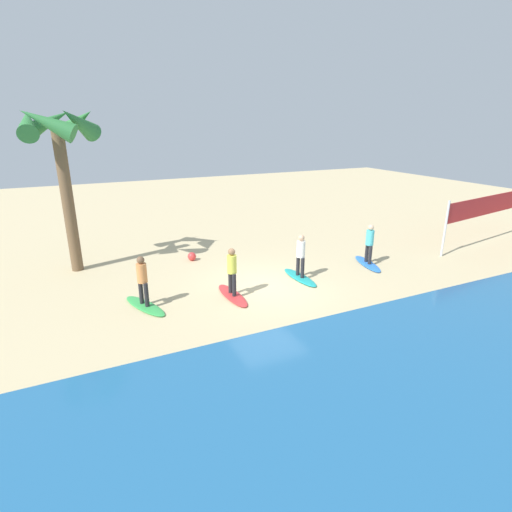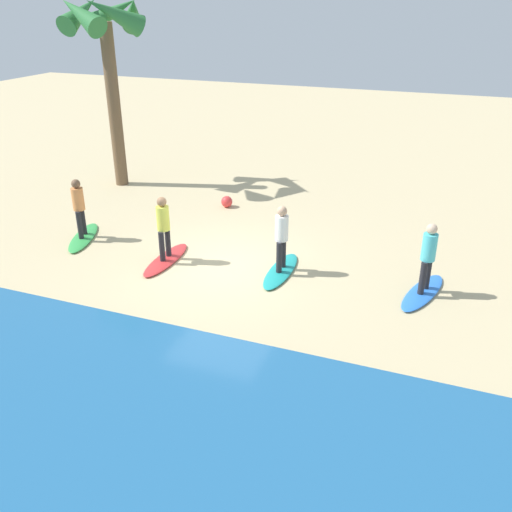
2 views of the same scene
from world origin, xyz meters
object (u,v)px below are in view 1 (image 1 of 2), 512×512
(surfboard_red, at_px, (232,295))
(surfer_green, at_px, (142,277))
(volleyball_net, at_px, (498,205))
(palm_tree, at_px, (58,139))
(surfer_teal, at_px, (301,253))
(surfboard_blue, at_px, (367,264))
(surfboard_green, at_px, (145,306))
(surfboard_teal, at_px, (300,277))
(surfer_red, at_px, (232,268))
(beach_ball, at_px, (192,256))
(surfer_blue, at_px, (370,241))

(surfboard_red, relative_size, surfer_green, 1.28)
(volleyball_net, relative_size, palm_tree, 1.41)
(surfer_teal, bearing_deg, surfboard_blue, -178.10)
(surfboard_green, xyz_separation_m, surfer_green, (0.00, 0.00, 0.99))
(surfboard_teal, bearing_deg, surfboard_red, -82.26)
(volleyball_net, bearing_deg, surfer_red, 3.10)
(surfboard_red, height_order, volleyball_net, volleyball_net)
(palm_tree, bearing_deg, beach_ball, 169.01)
(surfer_green, distance_m, palm_tree, 6.44)
(surfer_green, xyz_separation_m, beach_ball, (-2.72, -3.80, -0.85))
(surfer_blue, bearing_deg, surfer_green, 0.66)
(surfboard_blue, distance_m, surfer_blue, 0.99)
(surfer_green, bearing_deg, volleyball_net, -178.87)
(surfer_teal, relative_size, surfer_green, 1.00)
(surfboard_teal, bearing_deg, beach_ball, -141.45)
(beach_ball, bearing_deg, surfboard_teal, 129.22)
(palm_tree, bearing_deg, surfer_teal, 148.42)
(surfboard_blue, height_order, volleyball_net, volleyball_net)
(palm_tree, height_order, beach_ball, palm_tree)
(volleyball_net, bearing_deg, surfboard_blue, 1.65)
(surfboard_blue, height_order, surfer_green, surfer_green)
(volleyball_net, bearing_deg, palm_tree, -12.75)
(surfer_blue, height_order, surfboard_green, surfer_blue)
(surfer_teal, bearing_deg, surfer_green, -0.06)
(surfboard_red, distance_m, palm_tree, 8.56)
(surfboard_green, relative_size, palm_tree, 0.33)
(surfboard_blue, distance_m, surfboard_teal, 3.37)
(surfer_green, relative_size, palm_tree, 0.26)
(surfboard_teal, relative_size, volleyball_net, 0.23)
(surfer_blue, relative_size, surfboard_teal, 0.78)
(volleyball_net, bearing_deg, surfer_blue, 1.65)
(surfboard_blue, distance_m, surfboard_red, 6.35)
(surfboard_teal, relative_size, surfboard_red, 1.00)
(surfboard_blue, height_order, beach_ball, beach_ball)
(surfboard_teal, relative_size, surfboard_green, 1.00)
(palm_tree, bearing_deg, surfboard_teal, 148.42)
(surfer_teal, bearing_deg, surfer_red, 8.40)
(surfboard_teal, xyz_separation_m, volleyball_net, (-11.52, -0.35, 1.74))
(surfboard_green, bearing_deg, palm_tree, -179.81)
(surfboard_blue, height_order, surfer_teal, surfer_teal)
(surfboard_green, height_order, beach_ball, beach_ball)
(surfer_teal, distance_m, surfer_green, 5.82)
(surfer_blue, height_order, surfer_red, same)
(volleyball_net, xyz_separation_m, beach_ball, (14.62, -3.45, -1.61))
(surfboard_blue, bearing_deg, surfer_teal, -72.95)
(palm_tree, bearing_deg, surfer_green, 110.91)
(surfer_green, height_order, palm_tree, palm_tree)
(surfboard_blue, bearing_deg, beach_ball, -104.53)
(surfboard_green, bearing_deg, surfboard_teal, 69.22)
(surfer_blue, bearing_deg, surfer_teal, 1.90)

